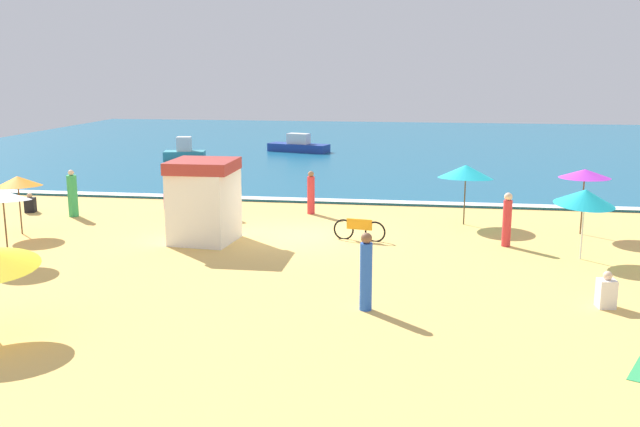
{
  "coord_description": "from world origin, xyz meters",
  "views": [
    {
      "loc": [
        4.02,
        -23.25,
        5.77
      ],
      "look_at": [
        0.48,
        0.16,
        0.8
      ],
      "focal_mm": 39.56,
      "sensor_mm": 36.0,
      "label": 1
    }
  ],
  "objects_px": {
    "beach_umbrella_3": "(18,182)",
    "beachgoer_7": "(30,204)",
    "beach_umbrella_5": "(585,174)",
    "lifeguard_cabana": "(204,200)",
    "beachgoer_3": "(366,272)",
    "beach_umbrella_0": "(3,196)",
    "beachgoer_5": "(507,220)",
    "beachgoer_6": "(215,192)",
    "parked_bicycle": "(359,229)",
    "small_boat_1": "(299,146)",
    "small_boat_0": "(184,153)",
    "beach_umbrella_4": "(585,197)",
    "beachgoer_0": "(171,200)",
    "beachgoer_4": "(189,192)",
    "beachgoer_9": "(73,195)",
    "beachgoer_1": "(311,193)",
    "beachgoer_12": "(606,292)",
    "beach_umbrella_2": "(466,172)"
  },
  "relations": [
    {
      "from": "beachgoer_0",
      "to": "small_boat_1",
      "type": "bearing_deg",
      "value": 84.76
    },
    {
      "from": "beachgoer_7",
      "to": "small_boat_1",
      "type": "relative_size",
      "value": 0.18
    },
    {
      "from": "beach_umbrella_2",
      "to": "small_boat_1",
      "type": "xyz_separation_m",
      "value": [
        -9.96,
        20.56,
        -1.48
      ]
    },
    {
      "from": "beach_umbrella_0",
      "to": "beachgoer_6",
      "type": "bearing_deg",
      "value": 60.49
    },
    {
      "from": "parked_bicycle",
      "to": "small_boat_1",
      "type": "bearing_deg",
      "value": 105.1
    },
    {
      "from": "parked_bicycle",
      "to": "small_boat_1",
      "type": "relative_size",
      "value": 0.42
    },
    {
      "from": "beach_umbrella_2",
      "to": "beach_umbrella_0",
      "type": "bearing_deg",
      "value": -152.84
    },
    {
      "from": "beach_umbrella_5",
      "to": "beach_umbrella_0",
      "type": "bearing_deg",
      "value": -160.94
    },
    {
      "from": "beachgoer_4",
      "to": "beachgoer_7",
      "type": "height_order",
      "value": "beachgoer_4"
    },
    {
      "from": "beachgoer_4",
      "to": "beach_umbrella_0",
      "type": "bearing_deg",
      "value": -112.31
    },
    {
      "from": "beach_umbrella_3",
      "to": "beachgoer_7",
      "type": "relative_size",
      "value": 2.96
    },
    {
      "from": "beachgoer_0",
      "to": "beachgoer_3",
      "type": "relative_size",
      "value": 0.46
    },
    {
      "from": "beachgoer_7",
      "to": "small_boat_1",
      "type": "bearing_deg",
      "value": 71.03
    },
    {
      "from": "parked_bicycle",
      "to": "beachgoer_4",
      "type": "height_order",
      "value": "beachgoer_4"
    },
    {
      "from": "beachgoer_3",
      "to": "beachgoer_4",
      "type": "distance_m",
      "value": 13.05
    },
    {
      "from": "parked_bicycle",
      "to": "beachgoer_9",
      "type": "height_order",
      "value": "beachgoer_9"
    },
    {
      "from": "lifeguard_cabana",
      "to": "beachgoer_1",
      "type": "height_order",
      "value": "lifeguard_cabana"
    },
    {
      "from": "beach_umbrella_4",
      "to": "beachgoer_12",
      "type": "bearing_deg",
      "value": -93.99
    },
    {
      "from": "beachgoer_7",
      "to": "small_boat_0",
      "type": "relative_size",
      "value": 0.3
    },
    {
      "from": "beachgoer_1",
      "to": "beachgoer_6",
      "type": "distance_m",
      "value": 3.78
    },
    {
      "from": "beachgoer_0",
      "to": "beachgoer_6",
      "type": "distance_m",
      "value": 2.31
    },
    {
      "from": "beach_umbrella_5",
      "to": "beachgoer_4",
      "type": "height_order",
      "value": "beach_umbrella_5"
    },
    {
      "from": "beach_umbrella_3",
      "to": "small_boat_1",
      "type": "height_order",
      "value": "beach_umbrella_3"
    },
    {
      "from": "beachgoer_0",
      "to": "beachgoer_3",
      "type": "bearing_deg",
      "value": -50.89
    },
    {
      "from": "beach_umbrella_0",
      "to": "beachgoer_5",
      "type": "distance_m",
      "value": 15.64
    },
    {
      "from": "lifeguard_cabana",
      "to": "small_boat_0",
      "type": "xyz_separation_m",
      "value": [
        -7.38,
        19.07,
        -0.84
      ]
    },
    {
      "from": "beach_umbrella_4",
      "to": "beachgoer_12",
      "type": "distance_m",
      "value": 4.75
    },
    {
      "from": "small_boat_1",
      "to": "beachgoer_5",
      "type": "bearing_deg",
      "value": -64.7
    },
    {
      "from": "beachgoer_4",
      "to": "beachgoer_7",
      "type": "relative_size",
      "value": 2.32
    },
    {
      "from": "lifeguard_cabana",
      "to": "beachgoer_7",
      "type": "height_order",
      "value": "lifeguard_cabana"
    },
    {
      "from": "beachgoer_0",
      "to": "beachgoer_4",
      "type": "relative_size",
      "value": 0.49
    },
    {
      "from": "beachgoer_0",
      "to": "beachgoer_12",
      "type": "height_order",
      "value": "beachgoer_12"
    },
    {
      "from": "beach_umbrella_3",
      "to": "beach_umbrella_5",
      "type": "bearing_deg",
      "value": 8.45
    },
    {
      "from": "beachgoer_1",
      "to": "beachgoer_4",
      "type": "height_order",
      "value": "beachgoer_4"
    },
    {
      "from": "beach_umbrella_0",
      "to": "small_boat_0",
      "type": "height_order",
      "value": "beach_umbrella_0"
    },
    {
      "from": "beach_umbrella_0",
      "to": "beachgoer_4",
      "type": "distance_m",
      "value": 8.26
    },
    {
      "from": "beach_umbrella_5",
      "to": "beachgoer_7",
      "type": "xyz_separation_m",
      "value": [
        -21.11,
        0.64,
        -1.81
      ]
    },
    {
      "from": "beach_umbrella_4",
      "to": "beachgoer_7",
      "type": "xyz_separation_m",
      "value": [
        -20.43,
        4.04,
        -1.59
      ]
    },
    {
      "from": "beachgoer_3",
      "to": "beachgoer_5",
      "type": "height_order",
      "value": "beachgoer_3"
    },
    {
      "from": "beach_umbrella_4",
      "to": "beachgoer_0",
      "type": "bearing_deg",
      "value": 159.94
    },
    {
      "from": "beach_umbrella_4",
      "to": "beachgoer_1",
      "type": "bearing_deg",
      "value": 149.59
    },
    {
      "from": "beach_umbrella_3",
      "to": "beachgoer_0",
      "type": "bearing_deg",
      "value": 53.67
    },
    {
      "from": "beach_umbrella_4",
      "to": "beach_umbrella_0",
      "type": "bearing_deg",
      "value": -170.88
    },
    {
      "from": "beachgoer_5",
      "to": "beachgoer_12",
      "type": "distance_m",
      "value": 6.05
    },
    {
      "from": "beach_umbrella_4",
      "to": "beach_umbrella_2",
      "type": "bearing_deg",
      "value": 127.01
    },
    {
      "from": "beachgoer_3",
      "to": "beachgoer_5",
      "type": "relative_size",
      "value": 1.08
    },
    {
      "from": "beachgoer_9",
      "to": "beachgoer_4",
      "type": "bearing_deg",
      "value": 16.82
    },
    {
      "from": "beachgoer_5",
      "to": "small_boat_0",
      "type": "height_order",
      "value": "beachgoer_5"
    },
    {
      "from": "lifeguard_cabana",
      "to": "beachgoer_3",
      "type": "distance_m",
      "value": 8.41
    },
    {
      "from": "beachgoer_7",
      "to": "beachgoer_12",
      "type": "relative_size",
      "value": 0.85
    }
  ]
}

